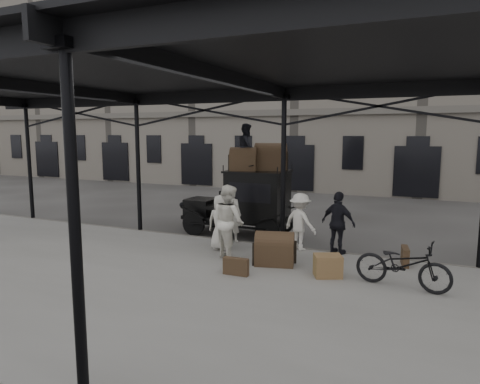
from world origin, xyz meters
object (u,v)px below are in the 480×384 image
Objects in this scene: porter_left at (231,215)px; bicycle at (403,264)px; porter_official at (338,223)px; taxi at (249,200)px; steamer_trunk_roof_near at (244,161)px; steamer_trunk_platform at (275,251)px.

porter_left is 0.84× the size of bicycle.
porter_official is 0.87× the size of bicycle.
bicycle is at bearing 149.80° from porter_left.
bicycle is (1.74, -2.01, -0.33)m from porter_official.
porter_left is (0.06, -1.49, -0.24)m from taxi.
bicycle is at bearing -35.26° from taxi.
steamer_trunk_roof_near is (-5.03, 3.25, 1.83)m from bicycle.
porter_official is 1.79× the size of steamer_trunk_platform.
porter_left is at bearing 126.40° from steamer_trunk_platform.
taxi is 3.71m from steamer_trunk_platform.
steamer_trunk_platform is at bearing -66.92° from steamer_trunk_roof_near.
porter_official is (3.21, -1.49, -0.21)m from taxi.
steamer_trunk_roof_near is 0.89× the size of steamer_trunk_platform.
taxi is 2.24× the size of porter_left.
taxi is at bearing 108.66° from steamer_trunk_platform.
steamer_trunk_roof_near reaches higher than steamer_trunk_platform.
bicycle is at bearing -22.31° from steamer_trunk_platform.
porter_official is (3.15, -0.00, 0.03)m from porter_left.
porter_official is 3.82m from steamer_trunk_roof_near.
steamer_trunk_platform is at bearing -57.28° from taxi.
bicycle is 3.01m from steamer_trunk_platform.
taxi reaches higher than bicycle.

